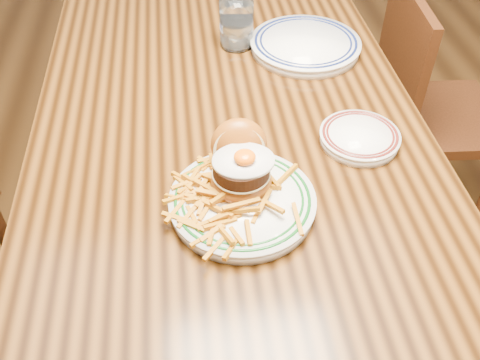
{
  "coord_description": "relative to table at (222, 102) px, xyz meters",
  "views": [
    {
      "loc": [
        -0.09,
        -1.12,
        1.47
      ],
      "look_at": [
        -0.01,
        -0.45,
        0.82
      ],
      "focal_mm": 40.0,
      "sensor_mm": 36.0,
      "label": 1
    }
  ],
  "objects": [
    {
      "name": "floor",
      "position": [
        0.0,
        0.0,
        -0.66
      ],
      "size": [
        6.0,
        6.0,
        0.0
      ],
      "primitive_type": "plane",
      "color": "black",
      "rests_on": "ground"
    },
    {
      "name": "side_plate",
      "position": [
        0.26,
        -0.3,
        0.1
      ],
      "size": [
        0.17,
        0.17,
        0.03
      ],
      "rotation": [
        0.0,
        0.0,
        0.2
      ],
      "color": "white",
      "rests_on": "table"
    },
    {
      "name": "table",
      "position": [
        0.0,
        0.0,
        0.0
      ],
      "size": [
        0.85,
        1.6,
        0.75
      ],
      "color": "black",
      "rests_on": "floor"
    },
    {
      "name": "main_plate",
      "position": [
        -0.0,
        -0.44,
        0.12
      ],
      "size": [
        0.27,
        0.28,
        0.13
      ],
      "rotation": [
        0.0,
        0.0,
        -0.05
      ],
      "color": "white",
      "rests_on": "table"
    },
    {
      "name": "water_glass",
      "position": [
        0.05,
        0.13,
        0.14
      ],
      "size": [
        0.09,
        0.09,
        0.13
      ],
      "color": "white",
      "rests_on": "table"
    },
    {
      "name": "rear_plate",
      "position": [
        0.23,
        0.08,
        0.11
      ],
      "size": [
        0.28,
        0.28,
        0.03
      ],
      "rotation": [
        0.0,
        0.0,
        0.41
      ],
      "color": "white",
      "rests_on": "table"
    },
    {
      "name": "chair_right",
      "position": [
        0.67,
        0.21,
        -0.23
      ],
      "size": [
        0.41,
        0.41,
        0.82
      ],
      "rotation": [
        0.0,
        0.0,
        3.07
      ],
      "color": "#431F0D",
      "rests_on": "floor"
    }
  ]
}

